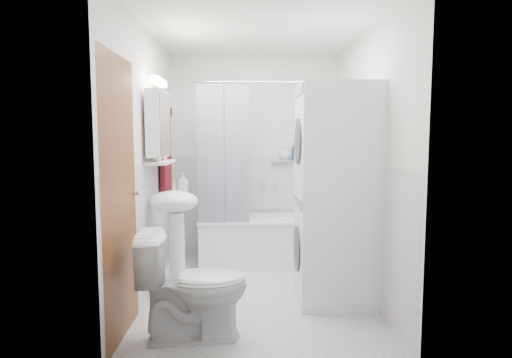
{
  "coord_description": "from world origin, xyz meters",
  "views": [
    {
      "loc": [
        -0.09,
        -3.85,
        1.43
      ],
      "look_at": [
        -0.01,
        0.15,
        1.04
      ],
      "focal_mm": 30.0,
      "sensor_mm": 36.0,
      "label": 1
    }
  ],
  "objects_px": {
    "toilet": "(193,286)",
    "sink": "(175,217)",
    "washer_dryer": "(336,194)",
    "bathtub": "(260,238)"
  },
  "relations": [
    {
      "from": "toilet",
      "to": "sink",
      "type": "bearing_deg",
      "value": 11.55
    },
    {
      "from": "washer_dryer",
      "to": "toilet",
      "type": "height_order",
      "value": "washer_dryer"
    },
    {
      "from": "washer_dryer",
      "to": "sink",
      "type": "bearing_deg",
      "value": 172.32
    },
    {
      "from": "sink",
      "to": "washer_dryer",
      "type": "relative_size",
      "value": 0.56
    },
    {
      "from": "sink",
      "to": "toilet",
      "type": "relative_size",
      "value": 1.34
    },
    {
      "from": "sink",
      "to": "bathtub",
      "type": "bearing_deg",
      "value": 48.7
    },
    {
      "from": "sink",
      "to": "toilet",
      "type": "distance_m",
      "value": 1.0
    },
    {
      "from": "bathtub",
      "to": "washer_dryer",
      "type": "relative_size",
      "value": 0.73
    },
    {
      "from": "toilet",
      "to": "washer_dryer",
      "type": "bearing_deg",
      "value": -63.93
    },
    {
      "from": "toilet",
      "to": "bathtub",
      "type": "bearing_deg",
      "value": -21.77
    }
  ]
}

